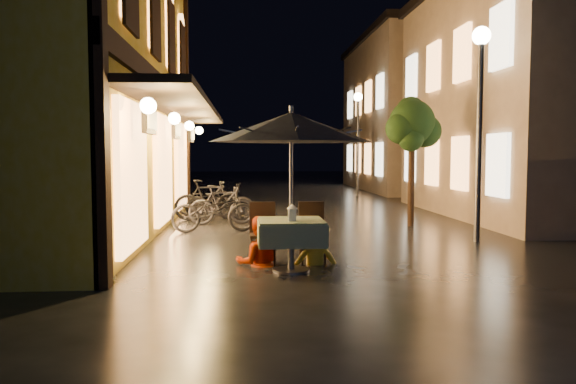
{
  "coord_description": "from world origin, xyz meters",
  "views": [
    {
      "loc": [
        -1.61,
        -8.78,
        1.77
      ],
      "look_at": [
        -0.93,
        0.08,
        1.15
      ],
      "focal_mm": 35.0,
      "sensor_mm": 36.0,
      "label": 1
    }
  ],
  "objects": [
    {
      "name": "street_tree",
      "position": [
        2.41,
        4.51,
        2.42
      ],
      "size": [
        1.43,
        1.2,
        3.15
      ],
      "color": "black",
      "rests_on": "ground"
    },
    {
      "name": "bicycle_3",
      "position": [
        -2.59,
        6.12,
        0.53
      ],
      "size": [
        1.84,
        0.85,
        1.07
      ],
      "primitive_type": "imported",
      "rotation": [
        0.0,
        0.0,
        1.77
      ],
      "color": "black",
      "rests_on": "ground"
    },
    {
      "name": "streetlamp_far",
      "position": [
        3.0,
        14.0,
        2.92
      ],
      "size": [
        0.36,
        0.36,
        4.23
      ],
      "color": "#59595E",
      "rests_on": "ground"
    },
    {
      "name": "streetlamp_near",
      "position": [
        3.0,
        2.0,
        2.92
      ],
      "size": [
        0.36,
        0.36,
        4.23
      ],
      "color": "#59595E",
      "rests_on": "ground"
    },
    {
      "name": "bicycle_1",
      "position": [
        -2.18,
        5.07,
        0.49
      ],
      "size": [
        1.68,
        0.67,
        0.98
      ],
      "primitive_type": "imported",
      "rotation": [
        0.0,
        0.0,
        1.7
      ],
      "color": "black",
      "rests_on": "ground"
    },
    {
      "name": "east_building_far",
      "position": [
        7.49,
        18.0,
        3.66
      ],
      "size": [
        7.3,
        10.3,
        7.3
      ],
      "color": "tan",
      "rests_on": "ground"
    },
    {
      "name": "ground",
      "position": [
        0.0,
        0.0,
        0.0
      ],
      "size": [
        90.0,
        90.0,
        0.0
      ],
      "primitive_type": "plane",
      "color": "black",
      "rests_on": "ground"
    },
    {
      "name": "bicycle_2",
      "position": [
        -2.28,
        6.09,
        0.48
      ],
      "size": [
        1.9,
        0.88,
        0.96
      ],
      "primitive_type": "imported",
      "rotation": [
        0.0,
        0.0,
        1.44
      ],
      "color": "black",
      "rests_on": "ground"
    },
    {
      "name": "cafe_chair_right",
      "position": [
        -0.53,
        0.21,
        0.54
      ],
      "size": [
        0.42,
        0.42,
        0.97
      ],
      "color": "black",
      "rests_on": "ground"
    },
    {
      "name": "patio_umbrella",
      "position": [
        -0.93,
        -0.52,
        2.15
      ],
      "size": [
        2.42,
        2.42,
        2.46
      ],
      "color": "#59595E",
      "rests_on": "ground"
    },
    {
      "name": "table_lantern",
      "position": [
        -0.93,
        -0.71,
        0.92
      ],
      "size": [
        0.16,
        0.16,
        0.25
      ],
      "color": "white",
      "rests_on": "cafe_table"
    },
    {
      "name": "cafe_chair_left",
      "position": [
        -1.33,
        0.21,
        0.54
      ],
      "size": [
        0.42,
        0.42,
        0.97
      ],
      "color": "black",
      "rests_on": "ground"
    },
    {
      "name": "person_yellow",
      "position": [
        -0.51,
        0.03,
        0.7
      ],
      "size": [
        0.97,
        0.63,
        1.41
      ],
      "primitive_type": "imported",
      "rotation": [
        0.0,
        0.0,
        3.27
      ],
      "color": "yellow",
      "rests_on": "ground"
    },
    {
      "name": "cafe_table",
      "position": [
        -0.93,
        -0.52,
        0.59
      ],
      "size": [
        0.99,
        0.99,
        0.78
      ],
      "color": "#59595E",
      "rests_on": "ground"
    },
    {
      "name": "bicycle_4",
      "position": [
        -2.75,
        7.13,
        0.43
      ],
      "size": [
        1.73,
        0.93,
        0.87
      ],
      "primitive_type": "imported",
      "rotation": [
        0.0,
        0.0,
        1.34
      ],
      "color": "black",
      "rests_on": "ground"
    },
    {
      "name": "east_building_near",
      "position": [
        7.49,
        6.5,
        3.41
      ],
      "size": [
        7.3,
        9.3,
        6.8
      ],
      "color": "tan",
      "rests_on": "ground"
    },
    {
      "name": "west_building",
      "position": [
        -5.72,
        4.0,
        3.71
      ],
      "size": [
        5.9,
        11.4,
        7.4
      ],
      "color": "gold",
      "rests_on": "ground"
    },
    {
      "name": "bicycle_0",
      "position": [
        -2.3,
        3.75,
        0.5
      ],
      "size": [
        1.96,
        0.9,
        0.99
      ],
      "primitive_type": "imported",
      "rotation": [
        0.0,
        0.0,
        1.7
      ],
      "color": "black",
      "rests_on": "ground"
    },
    {
      "name": "person_orange",
      "position": [
        -1.4,
        0.03,
        0.76
      ],
      "size": [
        0.77,
        0.62,
        1.51
      ],
      "primitive_type": "imported",
      "rotation": [
        0.0,
        0.0,
        3.21
      ],
      "color": "#C12C00",
      "rests_on": "ground"
    }
  ]
}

